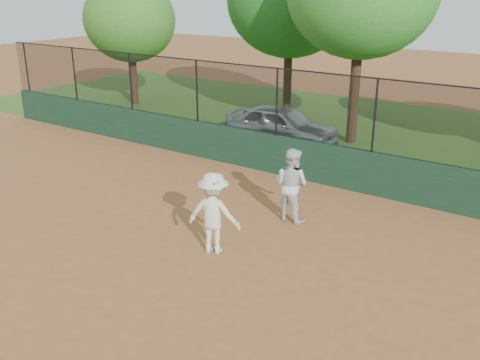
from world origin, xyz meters
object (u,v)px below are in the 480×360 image
Objects in this scene: player_second at (291,185)px; player_main at (214,213)px; tree_1 at (290,1)px; tree_0 at (129,20)px; parked_car at (281,126)px.

player_main is at bearing 81.11° from player_second.
player_main is 0.25× the size of tree_1.
tree_0 is 7.47m from tree_1.
player_main reaches higher than parked_car.
tree_1 is (7.07, 2.22, 0.90)m from tree_0.
tree_1 is at bearing 17.40° from tree_0.
player_main is at bearing -38.84° from tree_0.
tree_0 is (-12.14, 9.77, 2.96)m from player_main.
player_main is 15.86m from tree_0.
parked_car is 6.41m from player_second.
tree_0 is at bearing -162.60° from tree_1.
player_second reaches higher than player_main.
tree_0 is at bearing -26.61° from player_second.
player_second is at bearing -150.01° from parked_car.
parked_car is at bearing -62.70° from tree_1.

